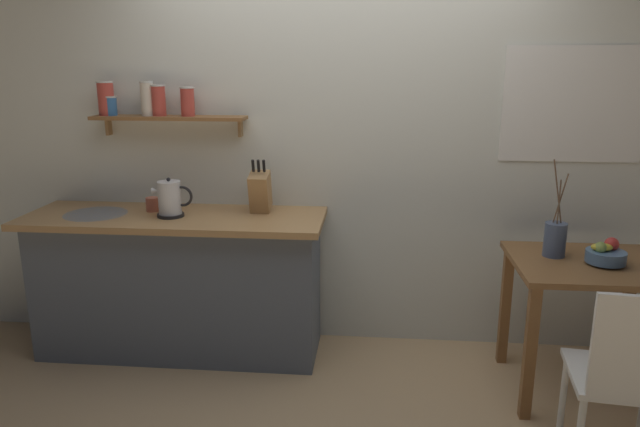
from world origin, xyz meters
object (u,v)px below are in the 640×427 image
(fruit_bowl, at_px, (606,254))
(twig_vase, at_px, (555,239))
(coffee_mug_by_sink, at_px, (153,204))
(dining_table, at_px, (587,287))
(dining_chair_near, at_px, (626,374))
(knife_block, at_px, (260,191))
(electric_kettle, at_px, (170,199))

(fruit_bowl, height_order, twig_vase, twig_vase)
(coffee_mug_by_sink, bearing_deg, dining_table, -7.53)
(dining_chair_near, bearing_deg, knife_block, 148.39)
(dining_table, height_order, electric_kettle, electric_kettle)
(dining_table, height_order, dining_chair_near, dining_chair_near)
(knife_block, height_order, coffee_mug_by_sink, knife_block)
(knife_block, xyz_separation_m, coffee_mug_by_sink, (-0.67, -0.03, -0.09))
(electric_kettle, bearing_deg, fruit_bowl, -5.81)
(dining_table, relative_size, fruit_bowl, 3.98)
(coffee_mug_by_sink, bearing_deg, electric_kettle, -36.97)
(dining_table, xyz_separation_m, knife_block, (-1.87, 0.37, 0.42))
(twig_vase, height_order, electric_kettle, twig_vase)
(dining_chair_near, distance_m, coffee_mug_by_sink, 2.73)
(twig_vase, bearing_deg, knife_block, 170.51)
(fruit_bowl, bearing_deg, knife_block, 168.35)
(dining_table, relative_size, electric_kettle, 3.27)
(dining_table, distance_m, coffee_mug_by_sink, 2.58)
(dining_table, distance_m, fruit_bowl, 0.21)
(twig_vase, distance_m, coffee_mug_by_sink, 2.39)
(dining_table, bearing_deg, twig_vase, 153.73)
(dining_table, xyz_separation_m, twig_vase, (-0.17, 0.08, 0.25))
(dining_chair_near, relative_size, fruit_bowl, 4.53)
(fruit_bowl, distance_m, knife_block, 1.98)
(twig_vase, distance_m, knife_block, 1.73)
(electric_kettle, bearing_deg, dining_chair_near, -22.45)
(dining_table, bearing_deg, coffee_mug_by_sink, 172.47)
(dining_table, xyz_separation_m, fruit_bowl, (0.06, -0.03, 0.20))
(dining_table, height_order, fruit_bowl, fruit_bowl)
(dining_table, height_order, coffee_mug_by_sink, coffee_mug_by_sink)
(dining_table, relative_size, coffee_mug_by_sink, 6.86)
(electric_kettle, height_order, knife_block, knife_block)
(dining_chair_near, relative_size, coffee_mug_by_sink, 7.79)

